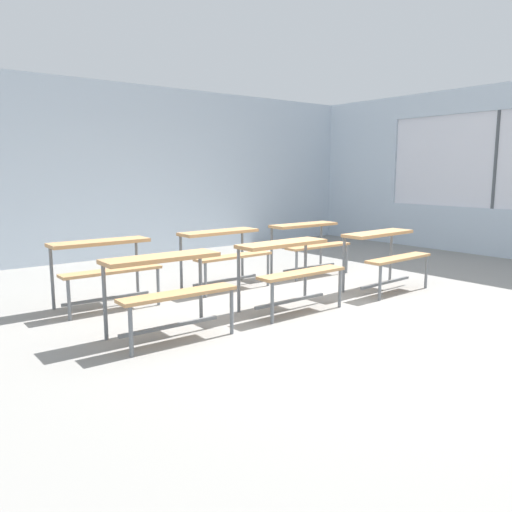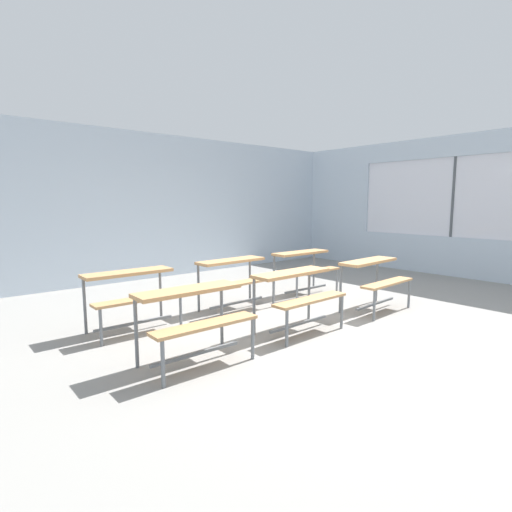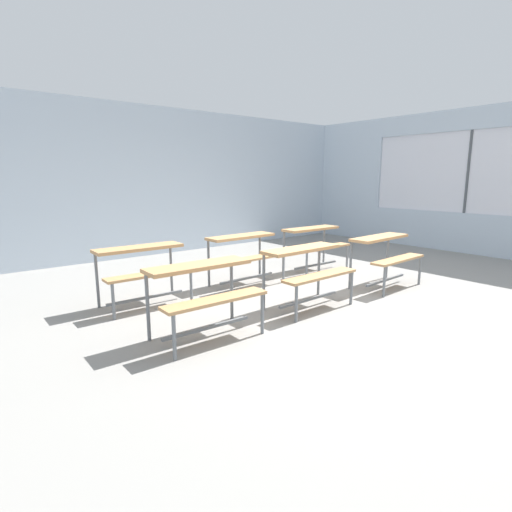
% 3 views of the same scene
% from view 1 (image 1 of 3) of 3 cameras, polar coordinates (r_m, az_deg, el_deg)
% --- Properties ---
extents(ground, '(10.00, 9.00, 0.05)m').
position_cam_1_polar(ground, '(5.89, 5.81, -5.73)').
color(ground, gray).
extents(wall_back, '(10.00, 0.12, 3.00)m').
position_cam_1_polar(wall_back, '(9.45, -13.56, 9.10)').
color(wall_back, silver).
rests_on(wall_back, ground).
extents(desk_bench_r0c0, '(1.11, 0.61, 0.74)m').
position_cam_1_polar(desk_bench_r0c0, '(4.73, -9.83, -2.24)').
color(desk_bench_r0c0, tan).
rests_on(desk_bench_r0c0, ground).
extents(desk_bench_r0c1, '(1.11, 0.61, 0.74)m').
position_cam_1_polar(desk_bench_r0c1, '(5.59, 3.68, -0.33)').
color(desk_bench_r0c1, tan).
rests_on(desk_bench_r0c1, ground).
extents(desk_bench_r0c2, '(1.13, 0.64, 0.74)m').
position_cam_1_polar(desk_bench_r0c2, '(6.71, 14.14, 1.03)').
color(desk_bench_r0c2, tan).
rests_on(desk_bench_r0c2, ground).
extents(desk_bench_r1c0, '(1.11, 0.60, 0.74)m').
position_cam_1_polar(desk_bench_r1c0, '(5.93, -16.54, -0.14)').
color(desk_bench_r1c0, tan).
rests_on(desk_bench_r1c0, ground).
extents(desk_bench_r1c1, '(1.12, 0.62, 0.74)m').
position_cam_1_polar(desk_bench_r1c1, '(6.66, -3.59, 1.24)').
color(desk_bench_r1c1, tan).
rests_on(desk_bench_r1c1, ground).
extents(desk_bench_r1c2, '(1.11, 0.61, 0.74)m').
position_cam_1_polar(desk_bench_r1c2, '(7.59, 5.87, 2.21)').
color(desk_bench_r1c2, tan).
rests_on(desk_bench_r1c2, ground).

